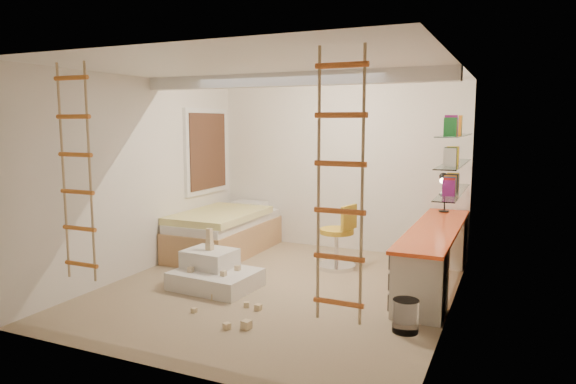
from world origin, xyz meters
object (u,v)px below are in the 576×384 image
at_px(swivel_chair, 338,245).
at_px(play_platform, 214,273).
at_px(desk, 434,254).
at_px(bed, 225,232).

bearing_deg(swivel_chair, play_platform, -129.77).
distance_m(desk, bed, 3.22).
height_order(swivel_chair, play_platform, swivel_chair).
distance_m(desk, swivel_chair, 1.35).
relative_size(desk, swivel_chair, 3.10).
distance_m(swivel_chair, play_platform, 1.79).
bearing_deg(bed, desk, -6.49).
xyz_separation_m(bed, swivel_chair, (1.87, -0.11, 0.00)).
height_order(desk, swivel_chair, swivel_chair).
bearing_deg(desk, bed, 173.51).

